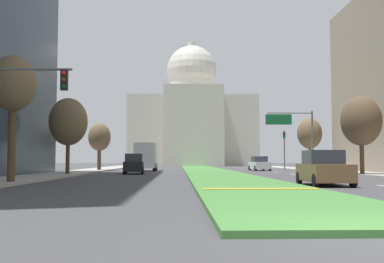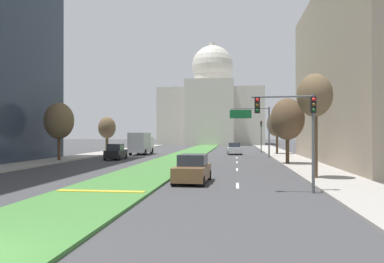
% 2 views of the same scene
% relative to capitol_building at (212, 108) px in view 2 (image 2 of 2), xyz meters
% --- Properties ---
extents(ground_plane, '(260.00, 260.00, 0.00)m').
position_rel_capitol_building_xyz_m(ground_plane, '(0.00, -48.85, -10.33)').
color(ground_plane, '#3D3D3F').
extents(grass_median, '(5.09, 89.49, 0.14)m').
position_rel_capitol_building_xyz_m(grass_median, '(0.00, -53.83, -10.26)').
color(grass_median, '#427A38').
rests_on(grass_median, ground_plane).
extents(median_curb_nose, '(4.58, 0.50, 0.04)m').
position_rel_capitol_building_xyz_m(median_curb_nose, '(0.00, -88.33, -10.17)').
color(median_curb_nose, gold).
rests_on(median_curb_nose, grass_median).
extents(lane_dashes_right, '(0.16, 78.57, 0.01)m').
position_rel_capitol_building_xyz_m(lane_dashes_right, '(6.96, -50.03, -10.33)').
color(lane_dashes_right, silver).
rests_on(lane_dashes_right, ground_plane).
extents(sidewalk_left, '(4.00, 89.49, 0.15)m').
position_rel_capitol_building_xyz_m(sidewalk_left, '(-13.37, -58.80, -10.26)').
color(sidewalk_left, '#9E9991').
rests_on(sidewalk_left, ground_plane).
extents(sidewalk_right, '(4.00, 89.49, 0.15)m').
position_rel_capitol_building_xyz_m(sidewalk_right, '(13.37, -58.80, -10.26)').
color(sidewalk_right, '#9E9991').
rests_on(sidewalk_right, ground_plane).
extents(capitol_building, '(28.67, 25.67, 29.69)m').
position_rel_capitol_building_xyz_m(capitol_building, '(0.00, 0.00, 0.00)').
color(capitol_building, beige).
rests_on(capitol_building, ground_plane).
extents(traffic_light_near_right, '(3.34, 0.35, 5.20)m').
position_rel_capitol_building_xyz_m(traffic_light_near_right, '(10.02, -86.67, -6.54)').
color(traffic_light_near_right, '#515456').
rests_on(traffic_light_near_right, ground_plane).
extents(traffic_light_far_right, '(0.28, 0.35, 5.20)m').
position_rel_capitol_building_xyz_m(traffic_light_far_right, '(10.87, -46.83, -7.02)').
color(traffic_light_far_right, '#515456').
rests_on(traffic_light_far_right, ground_plane).
extents(overhead_guide_sign, '(5.12, 0.20, 6.50)m').
position_rel_capitol_building_xyz_m(overhead_guide_sign, '(9.23, -58.67, -5.71)').
color(overhead_guide_sign, '#515456').
rests_on(overhead_guide_sign, ground_plane).
extents(street_tree_right_near, '(2.31, 2.31, 7.11)m').
position_rel_capitol_building_xyz_m(street_tree_right_near, '(12.10, -81.10, -4.80)').
color(street_tree_right_near, '#4C3823').
rests_on(street_tree_right_near, ground_plane).
extents(street_tree_left_mid, '(3.20, 3.20, 6.51)m').
position_rel_capitol_building_xyz_m(street_tree_left_mid, '(-12.51, -68.05, -5.85)').
color(street_tree_left_mid, '#4C3823').
rests_on(street_tree_left_mid, ground_plane).
extents(street_tree_right_mid, '(3.30, 3.30, 6.58)m').
position_rel_capitol_building_xyz_m(street_tree_right_mid, '(11.90, -69.43, -5.84)').
color(street_tree_right_mid, '#4C3823').
rests_on(street_tree_right_mid, ground_plane).
extents(street_tree_left_far, '(2.62, 2.62, 5.62)m').
position_rel_capitol_building_xyz_m(street_tree_left_far, '(-12.53, -52.89, -6.41)').
color(street_tree_left_far, '#4C3823').
rests_on(street_tree_left_far, ground_plane).
extents(street_tree_right_far, '(2.99, 2.99, 6.39)m').
position_rel_capitol_building_xyz_m(street_tree_right_far, '(12.81, -51.76, -5.84)').
color(street_tree_right_far, '#4C3823').
rests_on(street_tree_right_far, ground_plane).
extents(sedan_lead_stopped, '(2.13, 4.35, 1.78)m').
position_rel_capitol_building_xyz_m(sedan_lead_stopped, '(4.14, -83.36, -9.50)').
color(sedan_lead_stopped, brown).
rests_on(sedan_lead_stopped, ground_plane).
extents(sedan_midblock, '(2.05, 4.34, 1.87)m').
position_rel_capitol_building_xyz_m(sedan_midblock, '(-7.35, -64.14, -9.47)').
color(sedan_midblock, black).
rests_on(sedan_midblock, ground_plane).
extents(sedan_distant, '(2.14, 4.23, 1.72)m').
position_rel_capitol_building_xyz_m(sedan_distant, '(6.60, -51.87, -9.53)').
color(sedan_distant, silver).
rests_on(sedan_distant, ground_plane).
extents(box_truck_delivery, '(2.40, 6.40, 3.20)m').
position_rel_capitol_building_xyz_m(box_truck_delivery, '(-6.97, -53.95, -8.66)').
color(box_truck_delivery, silver).
rests_on(box_truck_delivery, ground_plane).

